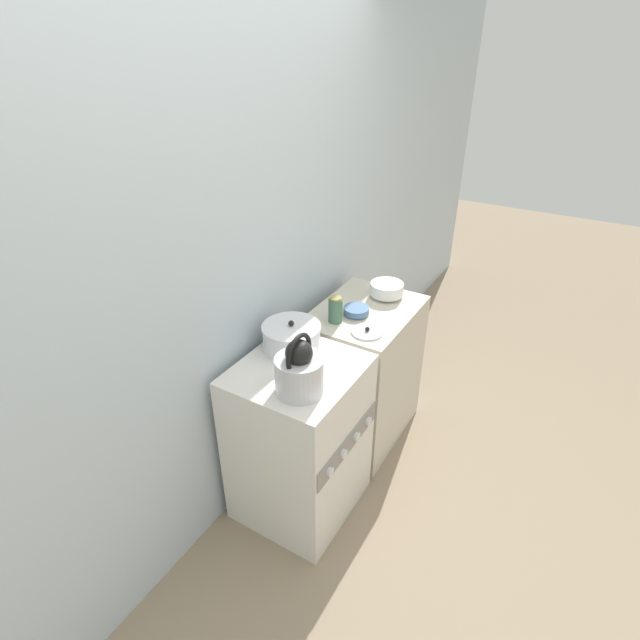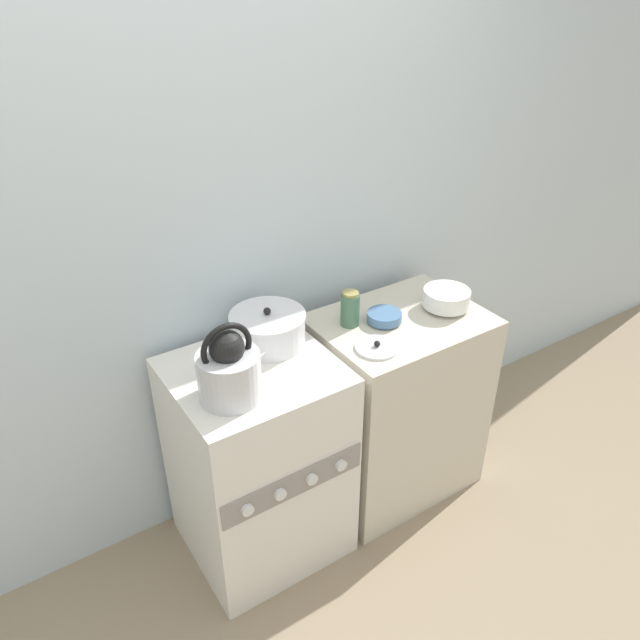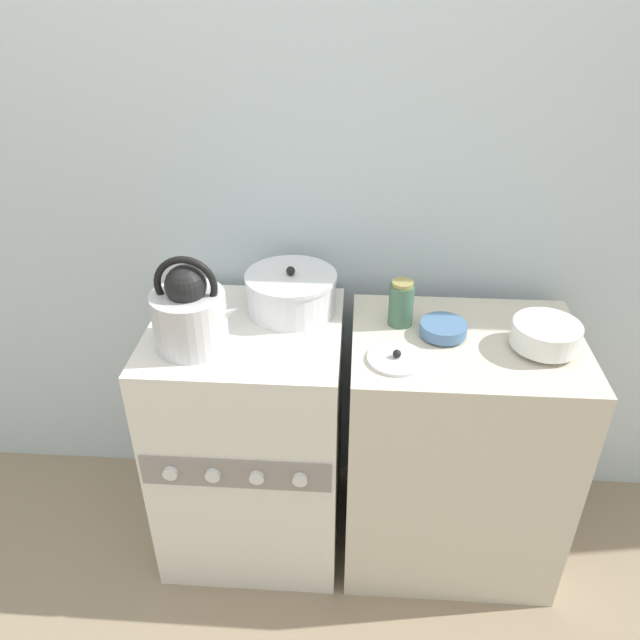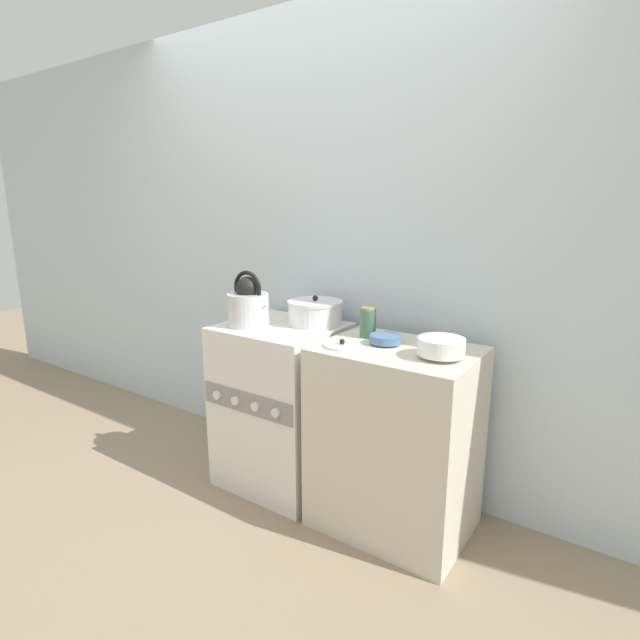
% 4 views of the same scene
% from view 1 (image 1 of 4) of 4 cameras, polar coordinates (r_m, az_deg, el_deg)
% --- Properties ---
extents(ground_plane, '(12.00, 12.00, 0.00)m').
position_cam_1_polar(ground_plane, '(2.82, 2.87, -21.91)').
color(ground_plane, gray).
extents(wall_back, '(7.00, 0.06, 2.50)m').
position_cam_1_polar(wall_back, '(2.31, -9.96, 4.62)').
color(wall_back, silver).
rests_on(wall_back, ground_plane).
extents(stove, '(0.59, 0.57, 0.88)m').
position_cam_1_polar(stove, '(2.59, -2.33, -13.48)').
color(stove, silver).
rests_on(stove, ground_plane).
extents(counter, '(0.69, 0.52, 0.87)m').
position_cam_1_polar(counter, '(3.04, 4.85, -6.03)').
color(counter, beige).
rests_on(counter, ground_plane).
extents(kettle, '(0.26, 0.21, 0.29)m').
position_cam_1_polar(kettle, '(2.12, -2.34, -5.74)').
color(kettle, silver).
rests_on(kettle, stove).
extents(cooking_pot, '(0.29, 0.29, 0.15)m').
position_cam_1_polar(cooking_pot, '(2.43, -3.27, -1.93)').
color(cooking_pot, silver).
rests_on(cooking_pot, stove).
extents(enamel_bowl, '(0.19, 0.19, 0.09)m').
position_cam_1_polar(enamel_bowl, '(2.94, 7.64, 3.52)').
color(enamel_bowl, white).
rests_on(enamel_bowl, counter).
extents(small_ceramic_bowl, '(0.14, 0.14, 0.04)m').
position_cam_1_polar(small_ceramic_bowl, '(2.74, 4.17, 1.09)').
color(small_ceramic_bowl, '#4C729E').
rests_on(small_ceramic_bowl, counter).
extents(storage_jar, '(0.08, 0.08, 0.15)m').
position_cam_1_polar(storage_jar, '(2.65, 1.77, 1.18)').
color(storage_jar, '#3F664C').
rests_on(storage_jar, counter).
extents(loose_pot_lid, '(0.17, 0.17, 0.03)m').
position_cam_1_polar(loose_pot_lid, '(2.59, 5.41, -1.35)').
color(loose_pot_lid, silver).
rests_on(loose_pot_lid, counter).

